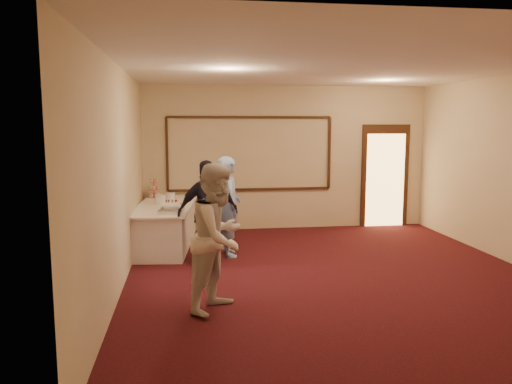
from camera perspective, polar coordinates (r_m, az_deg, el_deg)
floor at (r=7.47m, az=8.97°, el=-9.54°), size 7.00×7.00×0.00m
room_walls at (r=7.14m, az=9.32°, el=6.18°), size 6.04×7.04×3.02m
wall_molding at (r=10.39m, az=-0.69°, el=4.41°), size 3.45×0.04×1.55m
doorway at (r=11.18m, az=14.51°, el=1.73°), size 1.05×0.07×2.20m
buffet_table at (r=9.21m, az=-10.31°, el=-3.77°), size 1.24×2.61×0.77m
pavlova_tray at (r=8.29m, az=-9.62°, el=-1.76°), size 0.42×0.56×0.19m
cupcake_stand at (r=10.06m, az=-11.57°, el=0.22°), size 0.28×0.28×0.40m
plate_stack_a at (r=9.22m, az=-10.90°, el=-0.84°), size 0.20×0.20×0.16m
plate_stack_b at (r=9.55m, az=-9.77°, el=-0.54°), size 0.18×0.18×0.15m
tart at (r=8.79m, az=-9.11°, el=-1.57°), size 0.30×0.30×0.06m
man at (r=8.37m, az=-3.10°, el=-1.66°), size 0.46×0.65×1.68m
woman at (r=5.95m, az=-4.26°, el=-5.18°), size 1.03×1.08×1.76m
guest at (r=7.96m, az=-5.50°, el=-2.29°), size 1.01×0.52×1.65m
camera_flash at (r=7.63m, az=-3.72°, el=0.26°), size 0.08×0.06×0.05m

